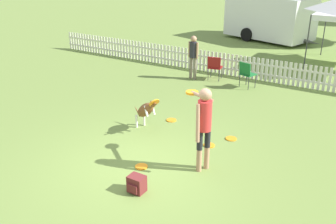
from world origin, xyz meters
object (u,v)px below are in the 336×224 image
(frisbee_near_dog, at_px, (231,139))
(folding_chair_blue_left, at_px, (215,66))
(handler_person, at_px, (204,119))
(frisbee_midfield, at_px, (209,145))
(leaping_dog, at_px, (146,110))
(spectator_standing, at_px, (193,53))
(equipment_trailer, at_px, (270,17))
(frisbee_near_handler, at_px, (171,120))
(folding_chair_center, at_px, (247,72))
(backpack_on_grass, at_px, (137,184))
(frisbee_far_scatter, at_px, (141,167))

(frisbee_near_dog, xyz_separation_m, folding_chair_blue_left, (-2.39, 4.04, 0.51))
(handler_person, height_order, frisbee_midfield, handler_person)
(leaping_dog, xyz_separation_m, spectator_standing, (-1.09, 4.45, 0.37))
(frisbee_near_dog, height_order, folding_chair_blue_left, folding_chair_blue_left)
(leaping_dog, xyz_separation_m, equipment_trailer, (-1.03, 12.63, 0.62))
(frisbee_near_handler, relative_size, folding_chair_center, 0.30)
(handler_person, height_order, frisbee_near_dog, handler_person)
(handler_person, relative_size, frisbee_near_dog, 6.66)
(frisbee_near_dog, relative_size, spectator_standing, 0.17)
(folding_chair_blue_left, distance_m, folding_chair_center, 1.29)
(frisbee_midfield, bearing_deg, frisbee_near_handler, 152.87)
(equipment_trailer, bearing_deg, folding_chair_center, -60.00)
(leaping_dog, height_order, backpack_on_grass, leaping_dog)
(folding_chair_center, bearing_deg, spectator_standing, 17.54)
(frisbee_far_scatter, relative_size, backpack_on_grass, 0.82)
(handler_person, relative_size, frisbee_far_scatter, 6.66)
(frisbee_near_dog, bearing_deg, handler_person, -89.34)
(handler_person, bearing_deg, folding_chair_blue_left, 47.27)
(backpack_on_grass, bearing_deg, leaping_dog, 121.24)
(frisbee_far_scatter, bearing_deg, handler_person, 29.82)
(frisbee_near_dog, bearing_deg, leaping_dog, -161.28)
(frisbee_far_scatter, xyz_separation_m, backpack_on_grass, (0.44, -0.76, 0.15))
(folding_chair_center, height_order, spectator_standing, spectator_standing)
(spectator_standing, relative_size, equipment_trailer, 0.30)
(frisbee_near_dog, bearing_deg, frisbee_near_handler, 174.29)
(spectator_standing, bearing_deg, folding_chair_center, -170.83)
(frisbee_midfield, bearing_deg, spectator_standing, 122.81)
(leaping_dog, height_order, frisbee_far_scatter, leaping_dog)
(frisbee_midfield, relative_size, folding_chair_blue_left, 0.31)
(frisbee_far_scatter, bearing_deg, frisbee_midfield, 64.40)
(folding_chair_center, bearing_deg, folding_chair_blue_left, 5.84)
(equipment_trailer, bearing_deg, handler_person, -60.57)
(handler_person, height_order, spectator_standing, handler_person)
(frisbee_near_dog, bearing_deg, frisbee_far_scatter, -115.87)
(handler_person, xyz_separation_m, backpack_on_grass, (-0.65, -1.38, -0.95))
(frisbee_midfield, xyz_separation_m, backpack_on_grass, (-0.33, -2.37, 0.15))
(frisbee_far_scatter, bearing_deg, backpack_on_grass, -59.78)
(frisbee_near_handler, distance_m, folding_chair_center, 3.73)
(frisbee_near_handler, relative_size, folding_chair_blue_left, 0.31)
(frisbee_near_handler, relative_size, spectator_standing, 0.17)
(handler_person, height_order, leaping_dog, handler_person)
(handler_person, distance_m, frisbee_far_scatter, 1.67)
(frisbee_far_scatter, xyz_separation_m, folding_chair_center, (-0.05, 6.02, 0.53))
(frisbee_far_scatter, height_order, spectator_standing, spectator_standing)
(frisbee_far_scatter, height_order, folding_chair_center, folding_chair_center)
(frisbee_far_scatter, xyz_separation_m, spectator_standing, (-2.04, 5.98, 0.92))
(leaping_dog, height_order, frisbee_midfield, leaping_dog)
(leaping_dog, bearing_deg, backpack_on_grass, 55.37)
(frisbee_midfield, xyz_separation_m, equipment_trailer, (-2.75, 12.54, 1.17))
(frisbee_near_handler, bearing_deg, frisbee_far_scatter, -72.95)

